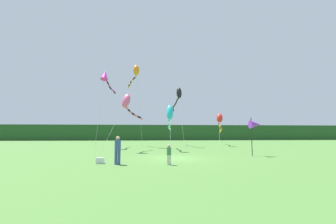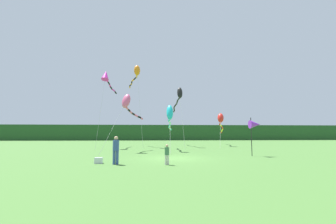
{
  "view_description": "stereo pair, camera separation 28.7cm",
  "coord_description": "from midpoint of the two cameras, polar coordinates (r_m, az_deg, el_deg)",
  "views": [
    {
      "loc": [
        -1.9,
        -16.5,
        1.83
      ],
      "look_at": [
        0.0,
        6.0,
        4.06
      ],
      "focal_mm": 23.42,
      "sensor_mm": 36.0,
      "label": 1
    },
    {
      "loc": [
        -1.61,
        -16.52,
        1.83
      ],
      "look_at": [
        0.0,
        6.0,
        4.06
      ],
      "focal_mm": 23.42,
      "sensor_mm": 36.0,
      "label": 2
    }
  ],
  "objects": [
    {
      "name": "ground_plane",
      "position": [
        16.7,
        2.01,
        -11.93
      ],
      "size": [
        120.0,
        120.0,
        0.0
      ],
      "primitive_type": "plane",
      "color": "#477533"
    },
    {
      "name": "distant_treeline",
      "position": [
        61.53,
        -2.47,
        -5.37
      ],
      "size": [
        108.0,
        2.67,
        4.22
      ],
      "primitive_type": "cube",
      "color": "#234C23",
      "rests_on": "ground"
    },
    {
      "name": "person_adult",
      "position": [
        13.66,
        -12.82,
        -9.26
      ],
      "size": [
        0.37,
        0.37,
        1.68
      ],
      "color": "#334C8C",
      "rests_on": "ground"
    },
    {
      "name": "person_child",
      "position": [
        13.16,
        0.35,
        -10.72
      ],
      "size": [
        0.26,
        0.26,
        1.19
      ],
      "color": "silver",
      "rests_on": "ground"
    },
    {
      "name": "cooler_box",
      "position": [
        14.43,
        -17.07,
        -11.97
      ],
      "size": [
        0.47,
        0.31,
        0.36
      ],
      "primitive_type": "cube",
      "color": "silver",
      "rests_on": "ground"
    },
    {
      "name": "banner_flag_pole",
      "position": [
        19.72,
        22.07,
        -3.09
      ],
      "size": [
        0.9,
        0.7,
        3.16
      ],
      "color": "black",
      "rests_on": "ground"
    },
    {
      "name": "kite_rainbow",
      "position": [
        23.1,
        -10.21,
        2.36
      ],
      "size": [
        3.42,
        6.88,
        6.05
      ],
      "color": "#B2B2B2",
      "rests_on": "ground"
    },
    {
      "name": "kite_red",
      "position": [
        33.8,
        13.8,
        -1.98
      ],
      "size": [
        3.44,
        9.86,
        5.01
      ],
      "color": "#B2B2B2",
      "rests_on": "ground"
    },
    {
      "name": "kite_black",
      "position": [
        32.0,
        3.1,
        4.22
      ],
      "size": [
        0.87,
        10.77,
        8.55
      ],
      "color": "#B2B2B2",
      "rests_on": "ground"
    },
    {
      "name": "kite_orange",
      "position": [
        32.87,
        -7.97,
        10.25
      ],
      "size": [
        2.75,
        8.32,
        11.85
      ],
      "color": "#B2B2B2",
      "rests_on": "ground"
    },
    {
      "name": "kite_cyan",
      "position": [
        23.57,
        0.82,
        -0.77
      ],
      "size": [
        1.05,
        8.37,
        5.01
      ],
      "color": "#B2B2B2",
      "rests_on": "ground"
    },
    {
      "name": "kite_magenta",
      "position": [
        30.87,
        -15.53,
        8.8
      ],
      "size": [
        1.38,
        7.6,
        10.34
      ],
      "color": "#B2B2B2",
      "rests_on": "ground"
    }
  ]
}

